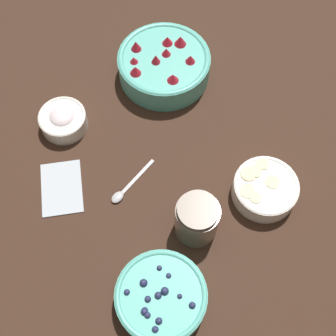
% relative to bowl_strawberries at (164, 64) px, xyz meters
% --- Properties ---
extents(ground_plane, '(4.00, 4.00, 0.00)m').
position_rel_bowl_strawberries_xyz_m(ground_plane, '(-0.24, 0.14, -0.04)').
color(ground_plane, '#382319').
extents(bowl_strawberries, '(0.23, 0.23, 0.09)m').
position_rel_bowl_strawberries_xyz_m(bowl_strawberries, '(0.00, 0.00, 0.00)').
color(bowl_strawberries, '#56B7A8').
rests_on(bowl_strawberries, ground_plane).
extents(bowl_blueberries, '(0.18, 0.18, 0.06)m').
position_rel_bowl_strawberries_xyz_m(bowl_blueberries, '(-0.45, 0.34, -0.01)').
color(bowl_blueberries, '#56B7A8').
rests_on(bowl_blueberries, ground_plane).
extents(bowl_bananas, '(0.14, 0.14, 0.05)m').
position_rel_bowl_strawberries_xyz_m(bowl_bananas, '(-0.40, 0.02, -0.01)').
color(bowl_bananas, white).
rests_on(bowl_bananas, ground_plane).
extents(bowl_cream, '(0.11, 0.11, 0.05)m').
position_rel_bowl_strawberries_xyz_m(bowl_cream, '(0.02, 0.28, -0.02)').
color(bowl_cream, silver).
rests_on(bowl_cream, ground_plane).
extents(jar_chocolate, '(0.09, 0.09, 0.11)m').
position_rel_bowl_strawberries_xyz_m(jar_chocolate, '(-0.37, 0.19, 0.01)').
color(jar_chocolate, brown).
rests_on(jar_chocolate, ground_plane).
extents(napkin, '(0.16, 0.14, 0.01)m').
position_rel_bowl_strawberries_xyz_m(napkin, '(-0.12, 0.37, -0.04)').
color(napkin, '#B2BCC6').
rests_on(napkin, ground_plane).
extents(spoon, '(0.05, 0.14, 0.01)m').
position_rel_bowl_strawberries_xyz_m(spoon, '(-0.21, 0.26, -0.04)').
color(spoon, '#B2B2B7').
rests_on(spoon, ground_plane).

